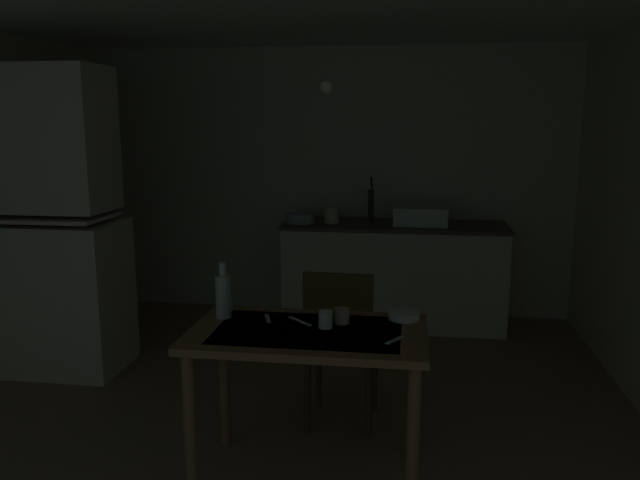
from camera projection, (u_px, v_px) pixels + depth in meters
The scene contains 19 objects.
ground_plane at pixel (277, 412), 3.83m from camera, with size 5.32×5.32×0.00m, color #8A684D.
wall_back at pixel (325, 182), 5.73m from camera, with size 4.42×0.10×2.35m, color beige.
hutch_cabinet at pixel (51, 232), 4.35m from camera, with size 0.93×0.58×2.08m.
counter_cabinet at pixel (394, 274), 5.42m from camera, with size 1.86×0.64×0.87m.
sink_basin at pixel (420, 215), 5.29m from camera, with size 0.44×0.34×0.15m.
hand_pump at pixel (371, 203), 5.37m from camera, with size 0.05×0.27×0.39m.
mixing_bowl_counter at pixel (300, 218), 5.39m from camera, with size 0.25×0.25×0.08m, color #9EB2C6.
stoneware_crock at pixel (332, 215), 5.36m from camera, with size 0.13×0.13×0.14m, color beige.
dining_table at pixel (308, 353), 3.00m from camera, with size 1.12×0.67×0.76m.
chair_far_side at pixel (341, 344), 3.56m from camera, with size 0.42×0.42×0.93m.
serving_bowl_wide at pixel (404, 315), 3.15m from camera, with size 0.16×0.16×0.04m, color white.
mug_dark at pixel (224, 303), 3.29m from camera, with size 0.08×0.08×0.07m, color white.
teacup_mint at pixel (326, 319), 3.01m from camera, with size 0.07×0.07×0.08m, color white.
teacup_cream at pixel (342, 316), 3.08m from camera, with size 0.07×0.07×0.07m, color tan.
glass_bottle at pixel (223, 295), 3.15m from camera, with size 0.08×0.08×0.28m.
table_knife at pixel (300, 321), 3.11m from camera, with size 0.18×0.02×0.01m, color silver.
teaspoon_near_bowl at pixel (268, 319), 3.15m from camera, with size 0.13×0.02×0.01m, color beige.
teaspoon_by_cup at pixel (395, 340), 2.84m from camera, with size 0.13×0.02×0.01m, color beige.
pendant_bulb at pixel (326, 87), 3.71m from camera, with size 0.08×0.08×0.08m, color #F9EFCC.
Camera 1 is at (0.76, -3.49, 1.73)m, focal length 35.71 mm.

